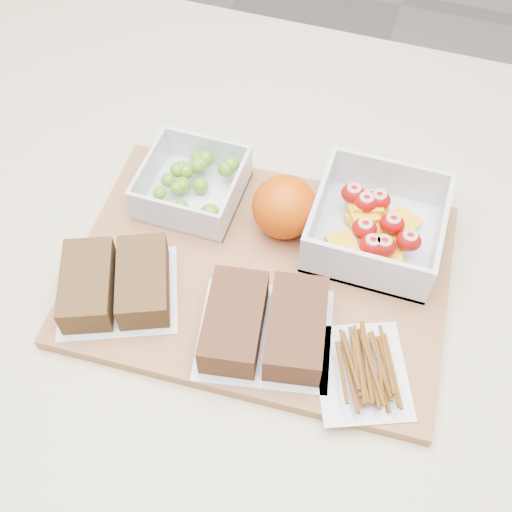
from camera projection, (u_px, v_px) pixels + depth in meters
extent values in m
plane|color=gray|center=(250.00, 472.00, 1.50)|extent=(4.00, 4.00, 0.00)
cube|color=beige|center=(249.00, 398.00, 1.13)|extent=(1.20, 0.90, 0.90)
cube|color=#9B6540|center=(261.00, 274.00, 0.74)|extent=(0.44, 0.32, 0.02)
cube|color=silver|center=(193.00, 195.00, 0.79)|extent=(0.12, 0.12, 0.00)
cube|color=silver|center=(208.00, 151.00, 0.80)|extent=(0.12, 0.00, 0.05)
cube|color=silver|center=(175.00, 218.00, 0.74)|extent=(0.12, 0.00, 0.05)
cube|color=silver|center=(236.00, 194.00, 0.76)|extent=(0.00, 0.11, 0.05)
cube|color=silver|center=(149.00, 172.00, 0.78)|extent=(0.00, 0.11, 0.05)
sphere|color=#538B1C|center=(182.00, 185.00, 0.78)|extent=(0.02, 0.02, 0.02)
sphere|color=#538B1C|center=(168.00, 180.00, 0.77)|extent=(0.02, 0.02, 0.02)
sphere|color=#538B1C|center=(197.00, 166.00, 0.78)|extent=(0.02, 0.02, 0.02)
sphere|color=#538B1C|center=(201.00, 185.00, 0.78)|extent=(0.02, 0.02, 0.02)
sphere|color=#538B1C|center=(177.00, 170.00, 0.78)|extent=(0.02, 0.02, 0.02)
sphere|color=#538B1C|center=(183.00, 185.00, 0.78)|extent=(0.02, 0.02, 0.02)
sphere|color=#538B1C|center=(182.00, 167.00, 0.78)|extent=(0.02, 0.02, 0.02)
sphere|color=#538B1C|center=(210.00, 213.00, 0.74)|extent=(0.02, 0.02, 0.02)
sphere|color=#538B1C|center=(226.00, 169.00, 0.78)|extent=(0.02, 0.02, 0.02)
sphere|color=#538B1C|center=(205.00, 159.00, 0.79)|extent=(0.02, 0.02, 0.02)
sphere|color=#538B1C|center=(160.00, 193.00, 0.76)|extent=(0.02, 0.02, 0.02)
sphere|color=#538B1C|center=(231.00, 165.00, 0.78)|extent=(0.02, 0.02, 0.02)
sphere|color=#538B1C|center=(181.00, 208.00, 0.75)|extent=(0.02, 0.02, 0.02)
sphere|color=#538B1C|center=(193.00, 167.00, 0.79)|extent=(0.02, 0.02, 0.02)
sphere|color=#538B1C|center=(186.00, 171.00, 0.78)|extent=(0.02, 0.02, 0.02)
sphere|color=#538B1C|center=(200.00, 164.00, 0.78)|extent=(0.02, 0.02, 0.02)
sphere|color=#538B1C|center=(209.00, 213.00, 0.74)|extent=(0.02, 0.02, 0.02)
sphere|color=#538B1C|center=(212.00, 215.00, 0.76)|extent=(0.02, 0.02, 0.02)
sphere|color=#538B1C|center=(186.00, 170.00, 0.78)|extent=(0.02, 0.02, 0.02)
sphere|color=#538B1C|center=(177.00, 188.00, 0.77)|extent=(0.02, 0.02, 0.02)
sphere|color=#538B1C|center=(199.00, 159.00, 0.80)|extent=(0.02, 0.02, 0.02)
cube|color=silver|center=(374.00, 237.00, 0.75)|extent=(0.15, 0.15, 0.01)
cube|color=silver|center=(389.00, 179.00, 0.77)|extent=(0.15, 0.01, 0.06)
cube|color=silver|center=(364.00, 271.00, 0.69)|extent=(0.15, 0.01, 0.06)
cube|color=silver|center=(438.00, 238.00, 0.72)|extent=(0.01, 0.13, 0.06)
cube|color=silver|center=(318.00, 208.00, 0.74)|extent=(0.01, 0.13, 0.06)
cube|color=#E1A40C|center=(376.00, 245.00, 0.73)|extent=(0.04, 0.05, 0.01)
cube|color=#E1A40C|center=(369.00, 210.00, 0.76)|extent=(0.05, 0.06, 0.01)
cube|color=#E1A40C|center=(386.00, 228.00, 0.74)|extent=(0.05, 0.06, 0.01)
cube|color=#E1A40C|center=(400.00, 226.00, 0.75)|extent=(0.05, 0.05, 0.01)
cube|color=#E1A40C|center=(363.00, 211.00, 0.75)|extent=(0.05, 0.05, 0.01)
cube|color=#E1A40C|center=(368.00, 204.00, 0.75)|extent=(0.04, 0.04, 0.01)
cube|color=#E1A40C|center=(343.00, 247.00, 0.72)|extent=(0.05, 0.05, 0.01)
cube|color=#E1A40C|center=(386.00, 252.00, 0.72)|extent=(0.04, 0.04, 0.01)
cube|color=#E1A40C|center=(364.00, 221.00, 0.75)|extent=(0.05, 0.05, 0.01)
ellipsoid|color=#A50E08|center=(392.00, 224.00, 0.72)|extent=(0.03, 0.03, 0.02)
ellipsoid|color=#A50E08|center=(383.00, 246.00, 0.71)|extent=(0.03, 0.03, 0.02)
ellipsoid|color=#A50E08|center=(353.00, 194.00, 0.75)|extent=(0.03, 0.03, 0.02)
ellipsoid|color=#A50E08|center=(409.00, 241.00, 0.71)|extent=(0.03, 0.03, 0.02)
ellipsoid|color=#A50E08|center=(366.00, 203.00, 0.74)|extent=(0.03, 0.03, 0.02)
ellipsoid|color=#A50E08|center=(372.00, 245.00, 0.71)|extent=(0.03, 0.03, 0.02)
ellipsoid|color=#A50E08|center=(364.00, 229.00, 0.72)|extent=(0.03, 0.03, 0.02)
ellipsoid|color=#A50E08|center=(378.00, 200.00, 0.74)|extent=(0.03, 0.03, 0.02)
sphere|color=#C54804|center=(284.00, 207.00, 0.74)|extent=(0.08, 0.08, 0.08)
cube|color=silver|center=(119.00, 292.00, 0.71)|extent=(0.16, 0.16, 0.00)
cube|color=#52381C|center=(88.00, 285.00, 0.70)|extent=(0.09, 0.11, 0.04)
cube|color=#52381C|center=(143.00, 281.00, 0.70)|extent=(0.09, 0.11, 0.04)
cube|color=silver|center=(265.00, 334.00, 0.68)|extent=(0.16, 0.15, 0.00)
cube|color=#54311C|center=(234.00, 321.00, 0.67)|extent=(0.08, 0.12, 0.04)
cube|color=#54311C|center=(296.00, 328.00, 0.66)|extent=(0.08, 0.12, 0.04)
cube|color=silver|center=(361.00, 372.00, 0.66)|extent=(0.13, 0.14, 0.00)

